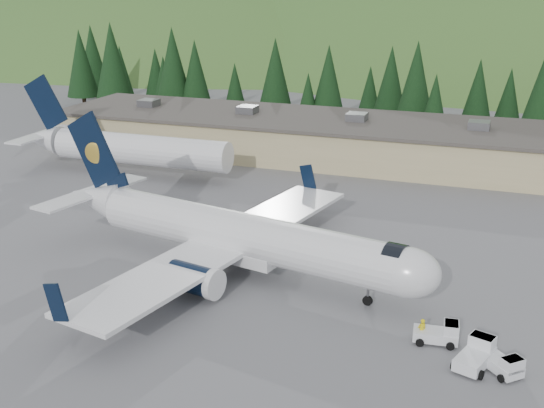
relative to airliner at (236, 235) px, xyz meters
The scene contains 9 objects.
ground 3.25m from the airliner, 11.77° to the right, with size 600.00×600.00×0.00m, color slate.
airliner is the anchor object (origin of this frame).
second_airliner 32.36m from the airliner, 137.67° to the left, with size 27.50×11.00×10.05m.
baggage_tug_a 18.01m from the airliner, 19.79° to the right, with size 2.99×1.98×1.52m.
baggage_tug_b 22.61m from the airliner, 22.21° to the right, with size 2.80×2.84×1.42m.
baggage_tug_c 20.94m from the airliner, 22.63° to the right, with size 2.67×3.49×1.68m.
terminal_building 38.01m from the airliner, 96.06° to the left, with size 71.00×17.00×6.10m.
ramp_worker 17.00m from the airliner, 21.81° to the right, with size 0.59×0.39×1.63m, color yellow.
tree_line 60.23m from the airliner, 91.13° to the left, with size 112.20×19.52×14.38m.
Camera 1 is at (18.75, -46.29, 22.60)m, focal length 45.00 mm.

